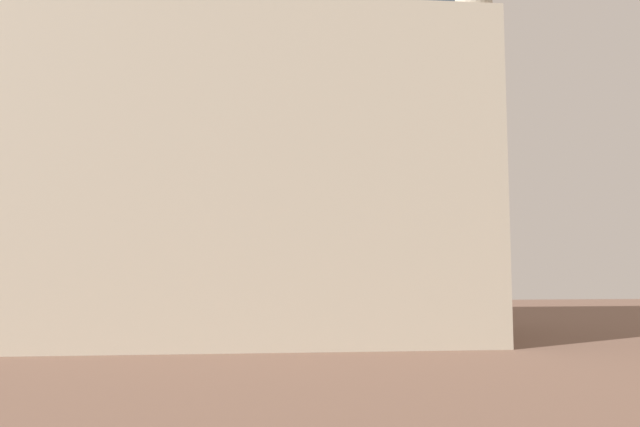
% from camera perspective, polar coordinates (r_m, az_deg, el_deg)
% --- Properties ---
extents(landmark_building, '(29.59, 13.30, 38.93)m').
position_cam_1_polar(landmark_building, '(35.92, -8.15, 5.99)').
color(landmark_building, '#B2A893').
rests_on(landmark_building, ground_plane).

